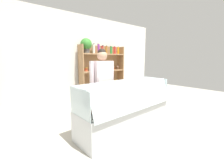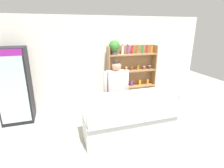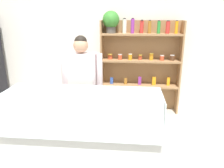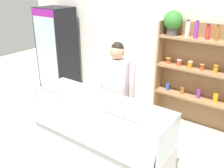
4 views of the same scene
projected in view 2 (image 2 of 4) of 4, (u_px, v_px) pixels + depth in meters
The scene contains 6 objects.
ground_plane at pixel (123, 138), 3.92m from camera, with size 12.00×12.00×0.00m, color #B7B2A3.
back_wall at pixel (100, 62), 5.40m from camera, with size 6.80×0.10×2.70m, color white.
drinks_fridge at pixel (15, 86), 4.41m from camera, with size 0.74×0.66×1.93m.
shelving_unit at pixel (128, 67), 5.47m from camera, with size 1.58×0.32×2.02m.
deli_display_case at pixel (129, 124), 3.90m from camera, with size 2.04×0.71×1.01m.
shop_clerk at pixel (116, 88), 4.19m from camera, with size 0.63×0.25×1.66m.
Camera 2 is at (-1.23, -3.13, 2.36)m, focal length 28.00 mm.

